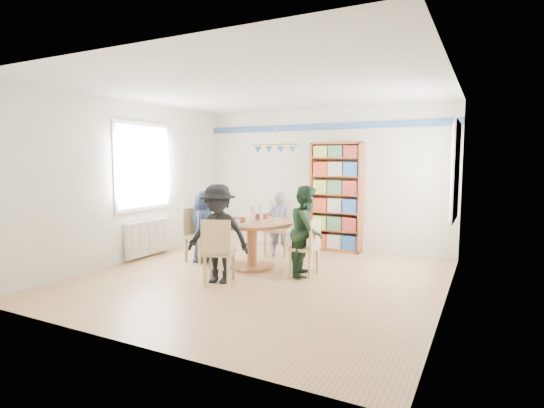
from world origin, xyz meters
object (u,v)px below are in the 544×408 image
Objects in this scene: dining_table at (252,233)px; person_left at (204,226)px; radiator at (148,237)px; chair_right at (309,244)px; chair_far at (279,225)px; chair_near at (218,249)px; person_near at (218,234)px; bookshelf at (336,198)px; person_far at (279,224)px; chair_left at (196,232)px; person_right at (307,231)px.

dining_table is 0.94m from person_left.
person_left is (1.08, 0.18, 0.25)m from radiator.
radiator is 1.16× the size of chair_right.
chair_far is at bearing 90.88° from dining_table.
chair_near is (-0.94, -0.98, 0.03)m from chair_right.
chair_near reaches higher than radiator.
person_near is 0.68× the size of bookshelf.
person_far reaches higher than chair_near.
chair_right is (0.98, -0.03, -0.08)m from dining_table.
bookshelf is at bearing 62.98° from person_near.
bookshelf is at bearing 45.92° from chair_left.
radiator is at bearing -149.29° from chair_far.
chair_near is at bearing -70.90° from person_near.
person_far is (2.04, 1.12, 0.23)m from radiator.
chair_left is 0.79× the size of person_far.
chair_near is at bearing 27.75° from person_left.
person_far is (0.03, -0.07, 0.02)m from chair_far.
chair_far is at bearing 133.89° from chair_right.
person_left is (0.14, 0.04, 0.10)m from chair_left.
person_near is at bearing -90.73° from dining_table.
dining_table is 1.43× the size of chair_left.
chair_left is 2.02m from person_right.
person_near reaches higher than person_far.
bookshelf reaches higher than radiator.
dining_table is 0.95m from person_right.
dining_table is at bearing 79.67° from person_right.
chair_near is 0.45× the size of bookshelf.
chair_right is at bearing 30.64° from person_near.
chair_near is at bearing 71.39° from person_far.
chair_right is at bearing -46.11° from chair_far.
chair_right is 0.20m from person_right.
chair_far is at bearing 30.71° from radiator.
chair_near is 3.00m from bookshelf.
chair_far is (-1.00, 1.04, 0.08)m from chair_right.
chair_right is 0.85× the size of chair_far.
chair_far reaches higher than chair_right.
chair_far is 1.40m from person_right.
person_right reaches higher than chair_far.
person_far is (-0.92, 0.94, -0.09)m from person_right.
chair_far is 1.10× the size of chair_near.
person_near is (2.01, -0.74, 0.34)m from radiator.
dining_table is at bearing 77.82° from person_near.
chair_right is 1.35m from person_near.
chair_far is at bearing 44.67° from chair_left.
radiator is 2.34m from chair_far.
radiator is 3.01m from chair_right.
person_left is 1.05× the size of person_far.
chair_far is at bearing 121.44° from person_left.
person_left is at bearing 9.63° from radiator.
bookshelf is (0.76, 1.86, 0.45)m from dining_table.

